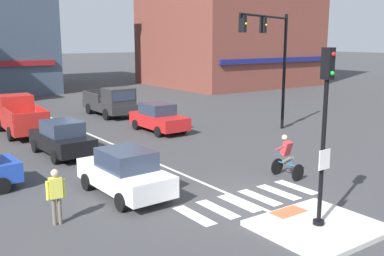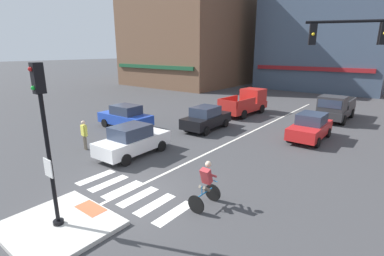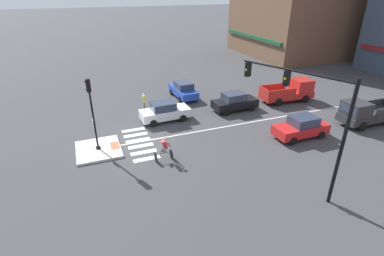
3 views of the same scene
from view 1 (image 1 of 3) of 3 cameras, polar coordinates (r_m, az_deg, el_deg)
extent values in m
plane|color=#3D3D3F|center=(15.19, 7.91, -9.32)|extent=(300.00, 300.00, 0.00)
cube|color=beige|center=(13.51, 15.76, -11.98)|extent=(3.27, 2.96, 0.15)
cube|color=#DB5B38|center=(14.15, 12.17, -10.37)|extent=(1.10, 0.60, 0.01)
cylinder|color=black|center=(13.46, 15.79, -11.45)|extent=(0.32, 0.32, 0.12)
cylinder|color=black|center=(12.82, 16.28, -2.96)|extent=(0.12, 0.12, 3.98)
cube|color=white|center=(12.83, 16.50, -3.88)|extent=(0.44, 0.03, 0.56)
cube|color=black|center=(12.47, 16.90, 7.85)|extent=(0.24, 0.28, 0.84)
sphere|color=red|center=(12.36, 17.56, 8.95)|extent=(0.12, 0.12, 0.12)
sphere|color=green|center=(12.39, 17.42, 6.64)|extent=(0.12, 0.12, 0.12)
cube|color=silver|center=(13.97, 0.25, -11.06)|extent=(0.44, 1.80, 0.01)
cube|color=silver|center=(14.49, 3.25, -10.24)|extent=(0.44, 1.80, 0.01)
cube|color=silver|center=(15.04, 6.03, -9.46)|extent=(0.44, 1.80, 0.01)
cube|color=silver|center=(15.63, 8.59, -8.71)|extent=(0.44, 1.80, 0.01)
cube|color=silver|center=(16.25, 10.95, -8.00)|extent=(0.44, 1.80, 0.01)
cube|color=silver|center=(16.90, 13.12, -7.33)|extent=(0.44, 1.80, 0.01)
cube|color=silver|center=(23.07, -9.72, -2.18)|extent=(0.14, 28.00, 0.01)
cylinder|color=black|center=(27.12, 11.64, 6.91)|extent=(0.18, 0.18, 6.70)
cylinder|color=black|center=(24.24, 9.36, 13.84)|extent=(5.66, 2.45, 0.11)
cube|color=black|center=(23.94, 9.03, 12.80)|extent=(0.36, 0.38, 0.80)
sphere|color=gold|center=(23.88, 9.42, 12.80)|extent=(0.12, 0.12, 0.12)
cube|color=black|center=(21.72, 6.46, 13.04)|extent=(0.36, 0.38, 0.80)
sphere|color=gold|center=(21.65, 6.88, 13.03)|extent=(0.12, 0.12, 0.12)
cube|color=navy|center=(48.11, 10.66, 8.47)|extent=(15.06, 0.30, 0.50)
cube|color=red|center=(26.05, -4.23, 0.95)|extent=(1.72, 4.11, 0.70)
cube|color=#2D384C|center=(26.06, -4.43, 2.44)|extent=(1.49, 1.91, 0.64)
cylinder|color=black|center=(25.51, -1.13, -0.04)|extent=(0.18, 0.60, 0.60)
cylinder|color=black|center=(24.62, -4.32, -0.49)|extent=(0.18, 0.60, 0.60)
cylinder|color=black|center=(27.60, -4.13, 0.80)|extent=(0.18, 0.60, 0.60)
cylinder|color=black|center=(26.78, -7.17, 0.41)|extent=(0.18, 0.60, 0.60)
cube|color=black|center=(21.58, -16.23, -1.65)|extent=(1.85, 4.16, 0.70)
cube|color=#2D384C|center=(21.30, -16.18, 0.03)|extent=(1.55, 1.95, 0.64)
cylinder|color=black|center=(22.55, -19.34, -2.20)|extent=(0.20, 0.61, 0.60)
cylinder|color=black|center=(23.10, -15.42, -1.66)|extent=(0.20, 0.61, 0.60)
cylinder|color=black|center=(20.22, -17.04, -3.58)|extent=(0.20, 0.61, 0.60)
cylinder|color=black|center=(20.83, -12.75, -2.93)|extent=(0.20, 0.61, 0.60)
cube|color=white|center=(15.68, -8.58, -6.15)|extent=(1.84, 4.15, 0.70)
cube|color=#2D384C|center=(15.37, -8.39, -3.91)|extent=(1.54, 1.95, 0.64)
cylinder|color=black|center=(16.53, -13.24, -6.69)|extent=(0.20, 0.61, 0.60)
cylinder|color=black|center=(17.23, -8.17, -5.75)|extent=(0.20, 0.61, 0.60)
cylinder|color=black|center=(14.36, -9.00, -9.30)|extent=(0.20, 0.61, 0.60)
cylinder|color=black|center=(15.17, -3.41, -8.05)|extent=(0.20, 0.61, 0.60)
cylinder|color=black|center=(17.01, -23.06, -6.79)|extent=(0.61, 0.20, 0.60)
cube|color=red|center=(26.96, -20.76, 0.65)|extent=(2.20, 5.20, 0.60)
cube|color=red|center=(28.38, -21.53, 2.84)|extent=(1.90, 1.80, 1.10)
cube|color=#2D384C|center=(29.18, -21.85, 3.19)|extent=(1.62, 0.18, 0.60)
cube|color=red|center=(25.71, -22.33, 1.41)|extent=(0.29, 2.81, 0.60)
cube|color=red|center=(26.06, -18.48, 1.80)|extent=(0.29, 2.81, 0.60)
cube|color=red|center=(24.44, -19.67, 1.13)|extent=(1.80, 0.21, 0.60)
cylinder|color=black|center=(28.39, -23.16, 0.36)|extent=(0.28, 0.77, 0.76)
cylinder|color=black|center=(28.71, -19.58, 0.74)|extent=(0.28, 0.77, 0.76)
cylinder|color=black|center=(25.49, -22.08, -0.71)|extent=(0.28, 0.77, 0.76)
cylinder|color=black|center=(25.85, -18.11, -0.28)|extent=(0.28, 0.77, 0.76)
cube|color=#2D2D30|center=(32.01, -10.52, 2.78)|extent=(1.96, 5.12, 0.60)
cube|color=#2D2D30|center=(30.45, -9.33, 4.01)|extent=(1.82, 1.72, 1.10)
cube|color=#2D384C|center=(29.70, -8.64, 4.01)|extent=(1.62, 0.10, 0.60)
cube|color=#2D2D30|center=(33.21, -9.89, 4.15)|extent=(0.15, 2.81, 0.60)
cube|color=#2D2D30|center=(32.51, -12.74, 3.89)|extent=(0.15, 2.81, 0.60)
cube|color=#2D2D30|center=(34.20, -12.30, 4.27)|extent=(1.80, 0.12, 0.60)
cylinder|color=black|center=(31.03, -7.76, 2.04)|extent=(0.25, 0.76, 0.76)
cylinder|color=black|center=(30.26, -10.83, 1.71)|extent=(0.25, 0.76, 0.76)
cylinder|color=black|center=(33.69, -10.08, 2.70)|extent=(0.25, 0.76, 0.76)
cylinder|color=black|center=(32.98, -12.96, 2.40)|extent=(0.25, 0.76, 0.76)
cylinder|color=black|center=(18.18, 10.77, -4.83)|extent=(0.66, 0.05, 0.66)
cylinder|color=black|center=(17.52, 13.31, -5.55)|extent=(0.66, 0.05, 0.66)
cylinder|color=#2370AD|center=(17.79, 12.04, -4.51)|extent=(0.07, 0.89, 0.05)
cylinder|color=#2370AD|center=(17.63, 12.51, -4.06)|extent=(0.04, 0.04, 0.30)
cylinder|color=#2370AD|center=(18.01, 10.95, -3.27)|extent=(0.44, 0.05, 0.04)
cylinder|color=#6B6051|center=(17.67, 11.94, -4.00)|extent=(0.13, 0.40, 0.33)
cylinder|color=#6B6051|center=(17.79, 12.29, -3.92)|extent=(0.13, 0.40, 0.33)
cube|color=#B73338|center=(17.68, 11.93, -2.55)|extent=(0.35, 0.39, 0.60)
sphere|color=beige|center=(17.67, 11.69, -1.19)|extent=(0.22, 0.22, 0.22)
cylinder|color=#B73338|center=(17.68, 11.15, -2.52)|extent=(0.09, 0.46, 0.31)
cylinder|color=#B73338|center=(17.92, 11.84, -2.37)|extent=(0.09, 0.46, 0.31)
cylinder|color=#6B6051|center=(13.76, -17.13, -10.13)|extent=(0.12, 0.12, 0.82)
cylinder|color=#6B6051|center=(13.79, -16.47, -10.04)|extent=(0.12, 0.12, 0.82)
cube|color=#DBD64C|center=(13.54, -16.97, -7.28)|extent=(0.39, 0.26, 0.60)
cylinder|color=#DBD64C|center=(13.52, -17.92, -7.59)|extent=(0.09, 0.09, 0.56)
cylinder|color=#DBD64C|center=(13.59, -16.00, -7.37)|extent=(0.09, 0.09, 0.56)
sphere|color=beige|center=(13.41, -17.08, -5.50)|extent=(0.22, 0.22, 0.22)
camera|label=2|loc=(18.40, 42.22, 8.72)|focal=26.48mm
camera|label=3|loc=(29.95, 42.16, 18.12)|focal=27.53mm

